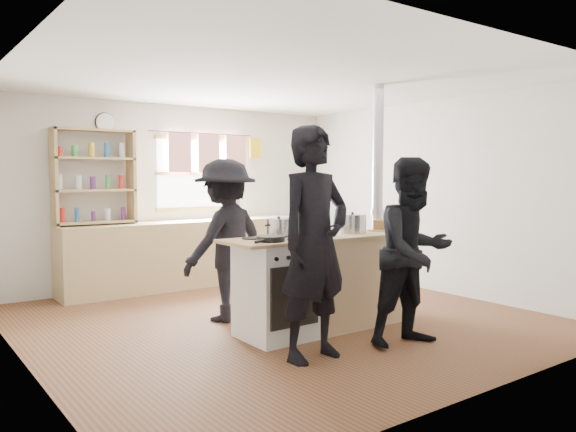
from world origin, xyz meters
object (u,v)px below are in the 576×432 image
(stockpot_stove, at_px, (279,227))
(flue_heater, at_px, (377,255))
(person_near_right, at_px, (414,252))
(bread_board, at_px, (382,226))
(skillet_greens, at_px, (271,238))
(person_far, at_px, (226,240))
(cooking_island, at_px, (324,282))
(stockpot_counter, at_px, (352,224))
(thermos, at_px, (237,208))
(roast_tray, at_px, (314,232))
(person_near_left, at_px, (315,243))

(stockpot_stove, relative_size, flue_heater, 0.10)
(stockpot_stove, height_order, person_near_right, person_near_right)
(bread_board, bearing_deg, skillet_greens, -176.18)
(stockpot_stove, distance_m, person_far, 0.72)
(cooking_island, distance_m, stockpot_counter, 0.68)
(thermos, height_order, skillet_greens, thermos)
(stockpot_stove, height_order, flue_heater, flue_heater)
(roast_tray, xyz_separation_m, flue_heater, (1.01, 0.15, -0.32))
(roast_tray, xyz_separation_m, person_far, (-0.49, 0.87, -0.13))
(skillet_greens, height_order, roast_tray, roast_tray)
(flue_heater, relative_size, person_near_right, 1.49)
(skillet_greens, relative_size, bread_board, 1.05)
(person_near_right, bearing_deg, stockpot_stove, 129.85)
(cooking_island, relative_size, stockpot_counter, 6.78)
(thermos, xyz_separation_m, roast_tray, (-0.79, -2.78, -0.08))
(stockpot_stove, bearing_deg, thermos, 67.52)
(stockpot_counter, height_order, flue_heater, flue_heater)
(stockpot_counter, distance_m, bread_board, 0.41)
(bread_board, xyz_separation_m, person_near_right, (-0.49, -0.88, -0.14))
(cooking_island, relative_size, person_near_right, 1.17)
(stockpot_stove, xyz_separation_m, bread_board, (1.19, -0.22, -0.04))
(skillet_greens, height_order, bread_board, bread_board)
(person_far, bearing_deg, person_near_left, 70.34)
(skillet_greens, bearing_deg, stockpot_counter, 6.35)
(stockpot_counter, relative_size, flue_heater, 0.12)
(roast_tray, bearing_deg, stockpot_stove, 143.56)
(stockpot_stove, bearing_deg, skillet_greens, -134.70)
(person_near_left, bearing_deg, flue_heater, 22.91)
(person_near_left, relative_size, person_near_right, 1.15)
(skillet_greens, bearing_deg, roast_tray, 10.69)
(thermos, xyz_separation_m, stockpot_counter, (-0.28, -2.77, -0.02))
(roast_tray, height_order, person_near_left, person_near_left)
(person_near_right, bearing_deg, stockpot_counter, 91.88)
(stockpot_counter, height_order, bread_board, stockpot_counter)
(skillet_greens, bearing_deg, bread_board, 3.82)
(cooking_island, relative_size, person_near_left, 1.02)
(skillet_greens, distance_m, person_near_left, 0.56)
(roast_tray, bearing_deg, cooking_island, 2.76)
(stockpot_counter, bearing_deg, person_far, 139.23)
(bread_board, bearing_deg, flue_heater, 60.73)
(cooking_island, xyz_separation_m, skillet_greens, (-0.72, -0.12, 0.49))
(person_near_left, distance_m, person_far, 1.54)
(cooking_island, bearing_deg, stockpot_counter, 0.66)
(thermos, distance_m, person_near_right, 3.69)
(stockpot_counter, bearing_deg, bread_board, -3.05)
(skillet_greens, bearing_deg, flue_heater, 9.42)
(thermos, bearing_deg, roast_tray, -105.79)
(thermos, relative_size, stockpot_counter, 1.04)
(cooking_island, relative_size, bread_board, 5.86)
(stockpot_stove, height_order, person_near_left, person_near_left)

